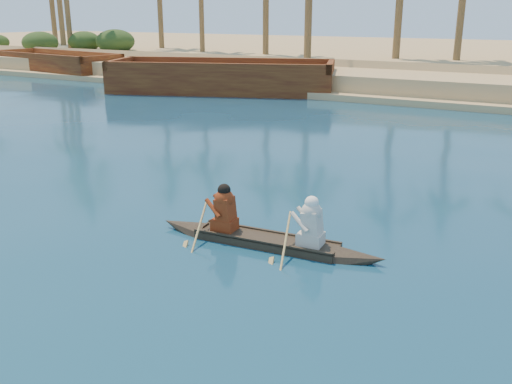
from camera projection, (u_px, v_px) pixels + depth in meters
The scene contains 5 objects.
sandy_embankment at pixel (423, 59), 52.77m from camera, with size 150.00×51.00×1.50m.
shrub_cluster at pixel (371, 65), 39.76m from camera, with size 100.00×6.00×2.40m, color #233714, non-canonical shape.
canoe at pixel (266, 233), 12.11m from camera, with size 5.19×1.04×1.42m.
barge_left at pixel (56, 65), 45.49m from camera, with size 12.52×5.76×2.01m.
barge_mid at pixel (222, 79), 35.22m from camera, with size 14.32×8.84×2.26m.
Camera 1 is at (12.75, -7.85, 4.77)m, focal length 40.00 mm.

